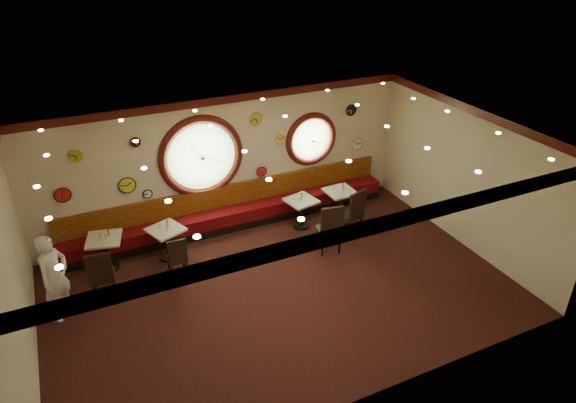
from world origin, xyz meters
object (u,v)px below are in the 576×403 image
(condiment_d_salt, at_px, (334,188))
(condiment_b_bottle, at_px, (167,223))
(condiment_a_salt, at_px, (100,236))
(condiment_d_pepper, at_px, (343,189))
(condiment_c_bottle, at_px, (301,194))
(condiment_b_salt, at_px, (160,226))
(condiment_d_bottle, at_px, (343,186))
(chair_a, at_px, (101,272))
(condiment_a_bottle, at_px, (108,233))
(chair_c, at_px, (331,226))
(chair_d, at_px, (354,210))
(condiment_a_pepper, at_px, (106,237))
(condiment_b_pepper, at_px, (167,229))
(waiter, at_px, (55,278))
(condiment_c_pepper, at_px, (300,198))
(table_a, at_px, (106,249))
(table_b, at_px, (167,240))
(condiment_c_salt, at_px, (300,197))
(table_d, at_px, (340,201))
(chair_b, at_px, (177,255))
(table_c, at_px, (301,210))

(condiment_d_salt, relative_size, condiment_b_bottle, 0.58)
(condiment_a_salt, xyz_separation_m, condiment_b_bottle, (1.38, -0.11, 0.01))
(condiment_d_pepper, relative_size, condiment_c_bottle, 0.65)
(condiment_b_salt, height_order, condiment_d_bottle, condiment_d_bottle)
(condiment_d_pepper, bearing_deg, condiment_d_bottle, 62.46)
(chair_a, height_order, condiment_b_salt, chair_a)
(chair_a, relative_size, condiment_a_bottle, 4.79)
(chair_c, relative_size, chair_d, 1.03)
(condiment_a_pepper, xyz_separation_m, condiment_b_pepper, (1.22, -0.19, -0.02))
(waiter, bearing_deg, condiment_c_bottle, -34.00)
(condiment_c_pepper, bearing_deg, table_a, 177.57)
(table_a, relative_size, chair_a, 1.21)
(condiment_b_pepper, bearing_deg, chair_c, -20.71)
(condiment_b_bottle, relative_size, waiter, 0.10)
(table_b, height_order, condiment_d_salt, condiment_d_salt)
(chair_a, distance_m, condiment_a_salt, 1.08)
(condiment_d_pepper, bearing_deg, condiment_a_salt, 177.09)
(condiment_c_salt, height_order, condiment_d_pepper, condiment_d_pepper)
(table_b, relative_size, condiment_a_salt, 7.64)
(condiment_b_salt, relative_size, condiment_c_pepper, 1.01)
(condiment_a_salt, height_order, condiment_b_bottle, condiment_b_bottle)
(table_d, bearing_deg, condiment_b_bottle, 178.24)
(table_b, bearing_deg, chair_d, -12.31)
(condiment_d_pepper, xyz_separation_m, condiment_a_bottle, (-5.47, 0.33, 0.03))
(chair_c, bearing_deg, chair_b, -178.29)
(table_a, bearing_deg, table_c, -2.55)
(condiment_b_pepper, xyz_separation_m, condiment_d_pepper, (4.32, -0.03, 0.01))
(chair_a, distance_m, chair_b, 1.50)
(table_c, xyz_separation_m, condiment_c_salt, (-0.02, 0.03, 0.32))
(condiment_c_pepper, bearing_deg, table_c, -19.03)
(chair_a, relative_size, condiment_d_salt, 7.28)
(chair_a, xyz_separation_m, chair_c, (4.77, -0.44, 0.05))
(condiment_b_pepper, bearing_deg, condiment_b_bottle, 71.71)
(condiment_c_salt, xyz_separation_m, condiment_b_pepper, (-3.20, -0.07, 0.01))
(condiment_b_salt, height_order, condiment_b_bottle, condiment_b_bottle)
(condiment_c_pepper, bearing_deg, chair_b, -166.96)
(condiment_c_salt, relative_size, condiment_a_pepper, 0.96)
(condiment_a_salt, xyz_separation_m, condiment_a_bottle, (0.18, 0.04, 0.02))
(table_b, bearing_deg, chair_c, -21.86)
(condiment_c_bottle, bearing_deg, condiment_a_pepper, 179.57)
(table_b, distance_m, condiment_b_bottle, 0.37)
(condiment_c_salt, relative_size, condiment_d_salt, 1.14)
(table_a, height_order, condiment_b_salt, condiment_b_salt)
(condiment_a_salt, bearing_deg, table_c, -2.70)
(table_a, height_order, condiment_b_bottle, condiment_b_bottle)
(table_d, height_order, condiment_b_bottle, condiment_b_bottle)
(chair_a, height_order, condiment_d_bottle, chair_a)
(condiment_c_pepper, height_order, waiter, waiter)
(table_a, xyz_separation_m, condiment_b_salt, (1.15, -0.09, 0.32))
(table_c, bearing_deg, chair_a, -169.83)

